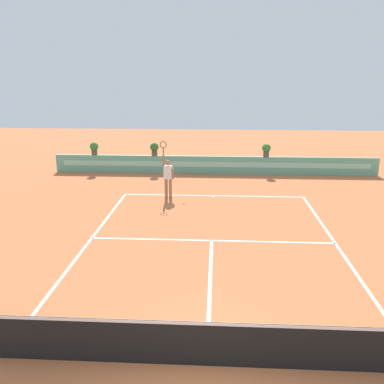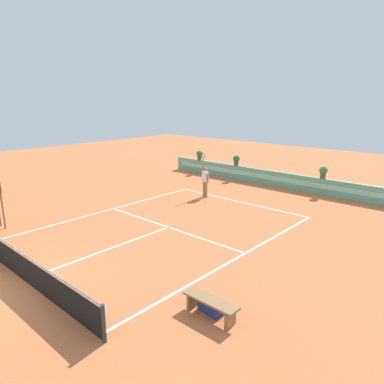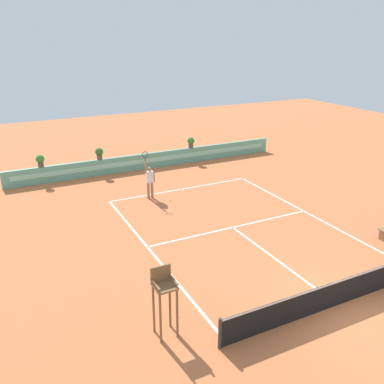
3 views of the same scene
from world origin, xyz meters
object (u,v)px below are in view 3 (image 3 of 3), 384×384
object	(u,v)px
tennis_player	(150,180)
potted_plant_far_left	(40,160)
umpire_chair	(164,294)
tennis_ball_near_baseline	(170,201)
potted_plant_right	(191,142)
potted_plant_left	(99,153)

from	to	relation	value
tennis_player	potted_plant_far_left	size ratio (longest dim) A/B	3.57
umpire_chair	tennis_ball_near_baseline	distance (m)	10.29
potted_plant_far_left	potted_plant_right	world-z (taller)	same
umpire_chair	potted_plant_right	xyz separation A→B (m)	(8.37, 15.13, 0.07)
tennis_player	potted_plant_left	bearing A→B (deg)	104.86
tennis_player	potted_plant_far_left	distance (m)	6.90
umpire_chair	tennis_player	bearing A→B (deg)	71.04
tennis_player	potted_plant_far_left	xyz separation A→B (m)	(-4.75, 5.00, 0.36)
tennis_ball_near_baseline	potted_plant_far_left	distance (m)	8.16
potted_plant_right	potted_plant_left	bearing A→B (deg)	180.00
tennis_player	potted_plant_right	bearing A→B (deg)	45.64
tennis_ball_near_baseline	umpire_chair	bearing A→B (deg)	-114.61
umpire_chair	potted_plant_right	world-z (taller)	umpire_chair
umpire_chair	potted_plant_left	world-z (taller)	umpire_chair
tennis_player	tennis_ball_near_baseline	distance (m)	1.53
umpire_chair	tennis_ball_near_baseline	xyz separation A→B (m)	(4.25, 9.28, -1.31)
potted_plant_far_left	potted_plant_right	bearing A→B (deg)	0.00
umpire_chair	potted_plant_left	distance (m)	15.28
umpire_chair	potted_plant_right	distance (m)	17.29
umpire_chair	potted_plant_right	size ratio (longest dim) A/B	2.96
potted_plant_right	potted_plant_left	distance (m)	6.21
tennis_ball_near_baseline	potted_plant_left	xyz separation A→B (m)	(-2.10, 5.85, 1.38)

